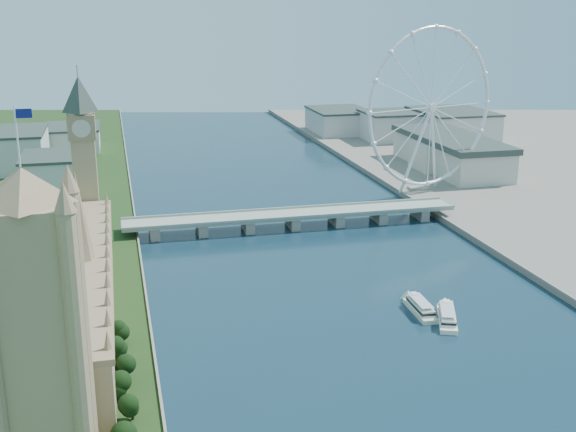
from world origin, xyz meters
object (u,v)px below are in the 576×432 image
object	(u,v)px
tour_boat_near	(420,313)
tour_boat_far	(447,322)
london_eye	(431,108)
victoria_tower	(37,323)

from	to	relation	value
tour_boat_near	tour_boat_far	xyz separation A→B (m)	(7.84, -12.35, 0.00)
london_eye	tour_boat_far	size ratio (longest dim) A/B	3.93
victoria_tower	tour_boat_far	xyz separation A→B (m)	(167.84, 83.41, -54.49)
london_eye	tour_boat_far	bearing A→B (deg)	-111.91
victoria_tower	tour_boat_near	world-z (taller)	victoria_tower
victoria_tower	london_eye	bearing A→B (deg)	49.65
victoria_tower	tour_boat_far	distance (m)	195.19
victoria_tower	tour_boat_near	bearing A→B (deg)	30.90
tour_boat_near	tour_boat_far	size ratio (longest dim) A/B	0.98
london_eye	tour_boat_near	distance (m)	235.21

